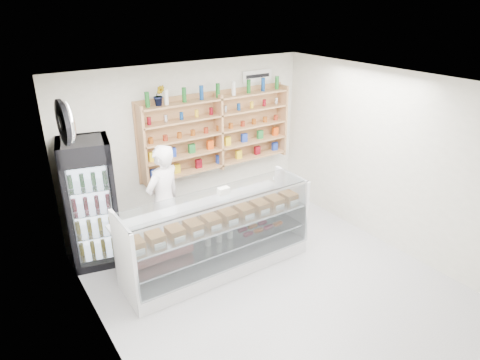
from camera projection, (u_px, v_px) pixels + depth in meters
room at (280, 198)px, 5.44m from camera, size 5.00×5.00×5.00m
display_counter at (217, 248)px, 6.31m from camera, size 2.80×0.84×1.22m
shop_worker at (164, 201)px, 6.50m from camera, size 0.76×0.63×1.79m
drinks_cooler at (91, 203)px, 6.25m from camera, size 0.83×0.82×1.94m
wall_shelving at (219, 132)px, 7.41m from camera, size 2.84×0.28×1.33m
potted_plant at (159, 95)px, 6.57m from camera, size 0.21×0.19×0.32m
security_mirror at (67, 122)px, 4.84m from camera, size 0.15×0.50×0.50m
wall_sign at (257, 76)px, 7.62m from camera, size 0.62×0.03×0.20m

